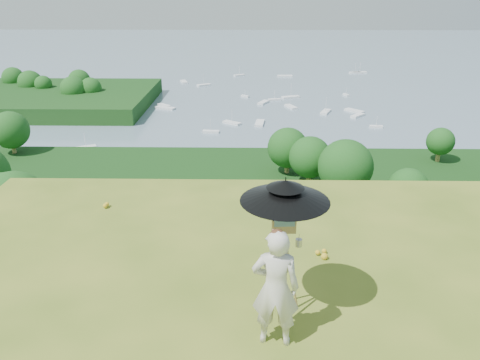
# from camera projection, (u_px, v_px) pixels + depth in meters

# --- Properties ---
(forest_slope) EXTENTS (140.00, 56.00, 22.00)m
(forest_slope) POSITION_uv_depth(u_px,v_px,m) (254.00, 332.00, 49.09)
(forest_slope) COLOR #0E3610
(forest_slope) RESTS_ON bay_water
(shoreline_tier) EXTENTS (170.00, 28.00, 8.00)m
(shoreline_tier) POSITION_uv_depth(u_px,v_px,m) (252.00, 217.00, 88.70)
(shoreline_tier) COLOR #716A5B
(shoreline_tier) RESTS_ON bay_water
(bay_water) EXTENTS (700.00, 700.00, 0.00)m
(bay_water) POSITION_uv_depth(u_px,v_px,m) (250.00, 67.00, 240.25)
(bay_water) COLOR slate
(bay_water) RESTS_ON ground
(peninsula) EXTENTS (90.00, 60.00, 12.00)m
(peninsula) POSITION_uv_depth(u_px,v_px,m) (33.00, 91.00, 161.12)
(peninsula) COLOR #0E3610
(peninsula) RESTS_ON bay_water
(slope_trees) EXTENTS (110.00, 50.00, 6.00)m
(slope_trees) POSITION_uv_depth(u_px,v_px,m) (256.00, 213.00, 43.71)
(slope_trees) COLOR #185119
(slope_trees) RESTS_ON forest_slope
(harbor_town) EXTENTS (110.00, 22.00, 5.00)m
(harbor_town) POSITION_uv_depth(u_px,v_px,m) (252.00, 186.00, 86.21)
(harbor_town) COLOR beige
(harbor_town) RESTS_ON shoreline_tier
(moored_boats) EXTENTS (140.00, 140.00, 0.70)m
(moored_boats) POSITION_uv_depth(u_px,v_px,m) (216.00, 101.00, 167.40)
(moored_boats) COLOR white
(moored_boats) RESTS_ON bay_water
(painter) EXTENTS (0.68, 0.48, 1.78)m
(painter) POSITION_uv_depth(u_px,v_px,m) (275.00, 288.00, 6.28)
(painter) COLOR beige
(painter) RESTS_ON ground
(field_easel) EXTENTS (0.71, 0.71, 1.76)m
(field_easel) POSITION_uv_depth(u_px,v_px,m) (282.00, 264.00, 6.83)
(field_easel) COLOR #9E7942
(field_easel) RESTS_ON ground
(sun_umbrella) EXTENTS (1.31, 1.31, 0.80)m
(sun_umbrella) POSITION_uv_depth(u_px,v_px,m) (285.00, 204.00, 6.48)
(sun_umbrella) COLOR black
(sun_umbrella) RESTS_ON field_easel
(painter_cap) EXTENTS (0.20, 0.24, 0.10)m
(painter_cap) POSITION_uv_depth(u_px,v_px,m) (277.00, 233.00, 5.95)
(painter_cap) COLOR #DB7885
(painter_cap) RESTS_ON painter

